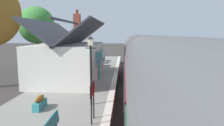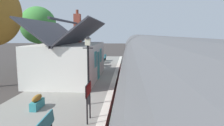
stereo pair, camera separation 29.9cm
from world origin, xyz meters
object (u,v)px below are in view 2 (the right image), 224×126
(planter_bench_left, at_px, (37,102))
(tree_mid_background, at_px, (38,25))
(station_sign_board, at_px, (88,93))
(train, at_px, (151,83))
(bench_mid_platform, at_px, (102,62))
(lamp_post_platform, at_px, (88,57))
(station_building, at_px, (70,59))
(bench_by_lamp, at_px, (102,59))
(bench_platform_end, at_px, (105,57))
(planter_corner_building, at_px, (93,57))

(planter_bench_left, distance_m, tree_mid_background, 18.88)
(station_sign_board, bearing_deg, train, -62.96)
(train, relative_size, bench_mid_platform, 21.77)
(planter_bench_left, height_order, lamp_post_platform, lamp_post_platform)
(station_building, xyz_separation_m, lamp_post_platform, (-5.88, -2.55, 0.89))
(train, xyz_separation_m, station_sign_board, (-1.33, 2.60, -0.13))
(train, relative_size, planter_bench_left, 30.51)
(bench_by_lamp, relative_size, tree_mid_background, 0.18)
(train, distance_m, station_sign_board, 2.93)
(station_building, xyz_separation_m, tree_mid_background, (10.30, 6.98, 3.07))
(station_building, relative_size, lamp_post_platform, 2.43)
(bench_platform_end, relative_size, planter_corner_building, 1.63)
(bench_by_lamp, distance_m, lamp_post_platform, 14.73)
(station_building, height_order, planter_corner_building, station_building)
(bench_by_lamp, height_order, planter_bench_left, bench_by_lamp)
(train, relative_size, tree_mid_background, 3.89)
(train, distance_m, bench_mid_platform, 13.47)
(planter_corner_building, bearing_deg, planter_bench_left, -179.08)
(bench_mid_platform, bearing_deg, planter_corner_building, 21.91)
(planter_bench_left, relative_size, lamp_post_platform, 0.29)
(station_building, height_order, tree_mid_background, tree_mid_background)
(bench_by_lamp, bearing_deg, tree_mid_background, 79.11)
(lamp_post_platform, bearing_deg, station_building, 23.43)
(bench_mid_platform, xyz_separation_m, bench_platform_end, (4.25, 0.20, 0.00))
(planter_bench_left, bearing_deg, lamp_post_platform, -72.09)
(train, height_order, bench_mid_platform, train)
(station_building, distance_m, planter_bench_left, 6.73)
(lamp_post_platform, bearing_deg, bench_mid_platform, 4.03)
(bench_platform_end, xyz_separation_m, planter_bench_left, (-17.25, 1.25, -0.16))
(bench_mid_platform, bearing_deg, bench_platform_end, 2.66)
(planter_corner_building, distance_m, planter_bench_left, 17.28)
(bench_by_lamp, distance_m, planter_corner_building, 2.44)
(station_building, relative_size, station_sign_board, 5.25)
(planter_bench_left, distance_m, station_sign_board, 3.07)
(planter_corner_building, xyz_separation_m, tree_mid_background, (-0.36, 6.94, 4.09))
(bench_platform_end, bearing_deg, train, -166.75)
(lamp_post_platform, bearing_deg, bench_by_lamp, 4.51)
(bench_platform_end, relative_size, lamp_post_platform, 0.42)
(station_sign_board, height_order, tree_mid_background, tree_mid_background)
(train, xyz_separation_m, tree_mid_background, (16.81, 12.50, 3.26))
(station_sign_board, bearing_deg, planter_bench_left, 65.46)
(train, height_order, planter_corner_building, train)
(bench_platform_end, height_order, bench_by_lamp, same)
(station_building, bearing_deg, planter_bench_left, -177.95)
(lamp_post_platform, distance_m, tree_mid_background, 18.90)
(bench_mid_platform, xyz_separation_m, tree_mid_background, (3.92, 8.66, 4.10))
(planter_corner_building, xyz_separation_m, planter_bench_left, (-17.28, -0.28, -0.17))
(bench_platform_end, distance_m, tree_mid_background, 9.41)
(planter_corner_building, xyz_separation_m, station_sign_board, (-18.50, -2.96, 0.71))
(bench_by_lamp, xyz_separation_m, station_sign_board, (-16.53, -1.52, 0.71))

